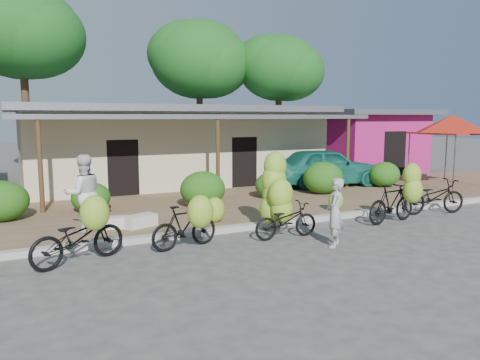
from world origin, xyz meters
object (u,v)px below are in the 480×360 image
at_px(vendor, 335,213).
at_px(sack_far, 122,222).
at_px(bike_center, 280,202).
at_px(sack_near, 140,221).
at_px(bike_right, 396,199).
at_px(teal_van, 326,167).
at_px(tree_center_right, 195,58).
at_px(bike_left, 188,224).
at_px(tree_far_center, 17,30).
at_px(bike_far_right, 434,197).
at_px(bystander, 84,193).
at_px(tree_near_right, 275,66).
at_px(red_canopy, 452,124).
at_px(bike_far_left, 80,235).

bearing_deg(vendor, sack_far, -84.35).
bearing_deg(bike_center, sack_near, 58.30).
height_order(bike_center, sack_near, bike_center).
relative_size(bike_right, teal_van, 0.41).
relative_size(tree_center_right, bike_left, 4.88).
xyz_separation_m(tree_far_center, tree_center_right, (9.00, 0.50, -0.72)).
bearing_deg(tree_far_center, bike_far_right, -54.47).
relative_size(tree_center_right, bystander, 4.38).
bearing_deg(teal_van, bike_center, 143.22).
xyz_separation_m(tree_near_right, bike_left, (-10.31, -13.64, -5.12)).
xyz_separation_m(bike_left, bike_center, (2.44, 0.16, 0.26)).
height_order(tree_center_right, red_canopy, tree_center_right).
xyz_separation_m(sack_far, teal_van, (9.00, 3.60, 0.64)).
height_order(bike_right, bike_far_right, bike_right).
bearing_deg(bike_left, bike_right, -102.64).
relative_size(bike_far_right, sack_near, 2.47).
distance_m(tree_near_right, bike_center, 16.35).
xyz_separation_m(bike_far_right, sack_near, (-8.44, 1.81, -0.25)).
bearing_deg(bystander, bike_far_right, 162.48).
relative_size(tree_far_center, tree_center_right, 1.09).
bearing_deg(bike_far_left, bike_far_right, -110.14).
distance_m(bike_center, bike_far_right, 5.49).
relative_size(tree_far_center, bike_right, 4.83).
bearing_deg(sack_far, vendor, -41.05).
distance_m(tree_center_right, bike_far_right, 16.44).
distance_m(red_canopy, bystander, 14.42).
xyz_separation_m(bike_far_left, bike_far_right, (10.18, 0.30, -0.06)).
bearing_deg(sack_far, bike_right, -19.19).
bearing_deg(bike_center, bike_left, 95.22).
height_order(sack_far, bystander, bystander).
height_order(bike_center, bystander, bike_center).
height_order(bike_left, sack_far, bike_left).
xyz_separation_m(red_canopy, bike_center, (-9.99, -3.32, -1.77)).
distance_m(bystander, teal_van, 10.53).
bearing_deg(bike_far_right, tree_far_center, 48.83).
height_order(tree_far_center, bike_left, tree_far_center).
distance_m(tree_center_right, tree_near_right, 4.50).
bearing_deg(tree_near_right, bike_left, -127.08).
relative_size(tree_far_center, sack_far, 11.92).
relative_size(bike_center, teal_van, 0.45).
bearing_deg(sack_far, tree_far_center, 97.68).
height_order(vendor, bystander, bystander).
bearing_deg(bike_far_left, bystander, -32.42).
height_order(bike_left, sack_near, bike_left).
bearing_deg(bike_left, bike_far_right, -98.74).
distance_m(bike_far_right, teal_van, 5.53).
bearing_deg(tree_far_center, tree_center_right, 3.18).
xyz_separation_m(bike_center, teal_van, (5.61, 5.63, 0.06)).
bearing_deg(tree_center_right, tree_far_center, -176.82).
bearing_deg(bystander, bike_right, 156.46).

